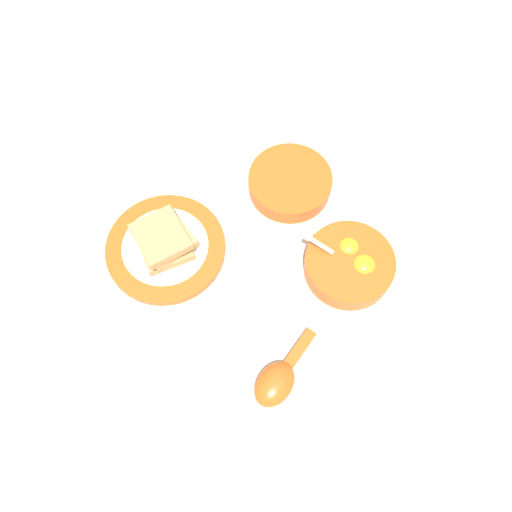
{
  "coord_description": "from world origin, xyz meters",
  "views": [
    {
      "loc": [
        -0.21,
        -0.16,
        0.8
      ],
      "look_at": [
        0.04,
        0.1,
        0.02
      ],
      "focal_mm": 35.0,
      "sensor_mm": 36.0,
      "label": 1
    }
  ],
  "objects_px": {
    "toast_plate": "(166,248)",
    "toast_sandwich": "(163,240)",
    "egg_bowl": "(349,264)",
    "soup_spoon": "(278,380)",
    "congee_bowl": "(290,182)"
  },
  "relations": [
    {
      "from": "soup_spoon",
      "to": "congee_bowl",
      "type": "height_order",
      "value": "congee_bowl"
    },
    {
      "from": "toast_plate",
      "to": "soup_spoon",
      "type": "bearing_deg",
      "value": -95.04
    },
    {
      "from": "egg_bowl",
      "to": "congee_bowl",
      "type": "xyz_separation_m",
      "value": [
        0.05,
        0.19,
        -0.0
      ]
    },
    {
      "from": "toast_plate",
      "to": "congee_bowl",
      "type": "relative_size",
      "value": 1.36
    },
    {
      "from": "egg_bowl",
      "to": "toast_plate",
      "type": "height_order",
      "value": "egg_bowl"
    },
    {
      "from": "toast_sandwich",
      "to": "toast_plate",
      "type": "bearing_deg",
      "value": 78.11
    },
    {
      "from": "egg_bowl",
      "to": "toast_sandwich",
      "type": "relative_size",
      "value": 1.38
    },
    {
      "from": "congee_bowl",
      "to": "toast_plate",
      "type": "bearing_deg",
      "value": 165.45
    },
    {
      "from": "egg_bowl",
      "to": "toast_sandwich",
      "type": "bearing_deg",
      "value": 128.8
    },
    {
      "from": "soup_spoon",
      "to": "congee_bowl",
      "type": "bearing_deg",
      "value": 40.51
    },
    {
      "from": "egg_bowl",
      "to": "congee_bowl",
      "type": "bearing_deg",
      "value": 75.22
    },
    {
      "from": "egg_bowl",
      "to": "soup_spoon",
      "type": "relative_size",
      "value": 1.04
    },
    {
      "from": "toast_sandwich",
      "to": "soup_spoon",
      "type": "distance_m",
      "value": 0.3
    },
    {
      "from": "toast_plate",
      "to": "toast_sandwich",
      "type": "height_order",
      "value": "toast_sandwich"
    },
    {
      "from": "egg_bowl",
      "to": "soup_spoon",
      "type": "xyz_separation_m",
      "value": [
        -0.23,
        -0.05,
        -0.0
      ]
    }
  ]
}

